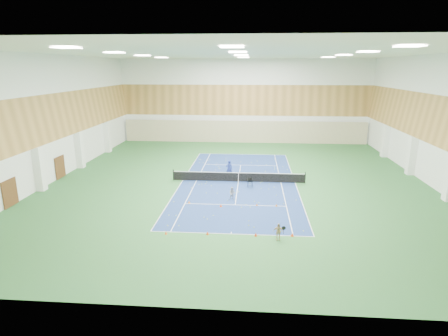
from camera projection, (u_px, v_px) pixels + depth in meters
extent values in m
plane|color=#29612E|center=(238.00, 182.00, 36.44)|extent=(40.00, 40.00, 0.00)
cube|color=navy|center=(238.00, 182.00, 36.43)|extent=(10.97, 23.77, 0.01)
cube|color=#C6B793|center=(244.00, 132.00, 55.03)|extent=(35.40, 0.16, 3.20)
cube|color=#593319|center=(10.00, 193.00, 29.80)|extent=(0.08, 1.80, 2.20)
cube|color=#593319|center=(60.00, 167.00, 37.50)|extent=(0.08, 1.80, 2.20)
imported|color=navy|center=(229.00, 169.00, 37.71)|extent=(0.75, 0.60, 1.79)
imported|color=#9C9CA4|center=(232.00, 193.00, 31.37)|extent=(0.54, 0.43, 1.11)
imported|color=tan|center=(278.00, 232.00, 24.00)|extent=(0.67, 0.29, 1.14)
cone|color=orange|center=(189.00, 202.00, 30.63)|extent=(0.20, 0.20, 0.22)
cone|color=#FE470D|center=(221.00, 205.00, 29.86)|extent=(0.22, 0.22, 0.24)
cone|color=orange|center=(257.00, 204.00, 30.11)|extent=(0.18, 0.18, 0.19)
cone|color=orange|center=(276.00, 205.00, 29.95)|extent=(0.17, 0.17, 0.19)
cone|color=#FF520D|center=(166.00, 233.00, 24.97)|extent=(0.18, 0.18, 0.20)
cone|color=#D5490B|center=(208.00, 233.00, 24.89)|extent=(0.21, 0.21, 0.23)
cone|color=#DC3D0B|center=(256.00, 234.00, 24.68)|extent=(0.21, 0.21, 0.23)
cone|color=#EC450C|center=(292.00, 235.00, 24.64)|extent=(0.22, 0.22, 0.25)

